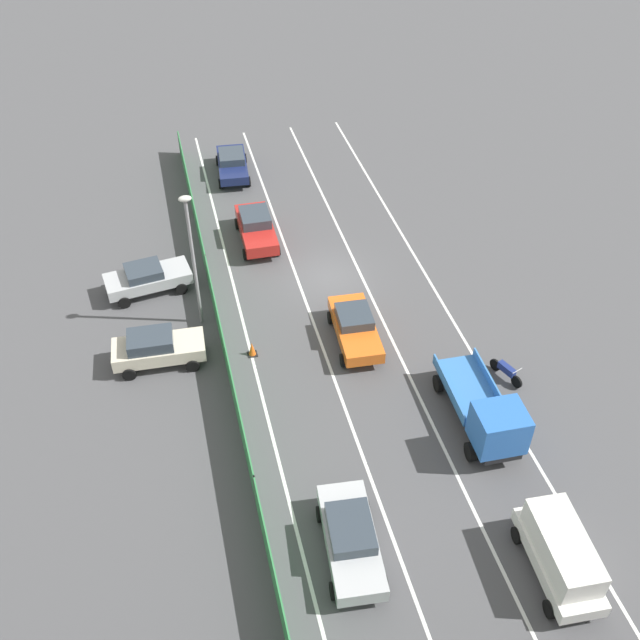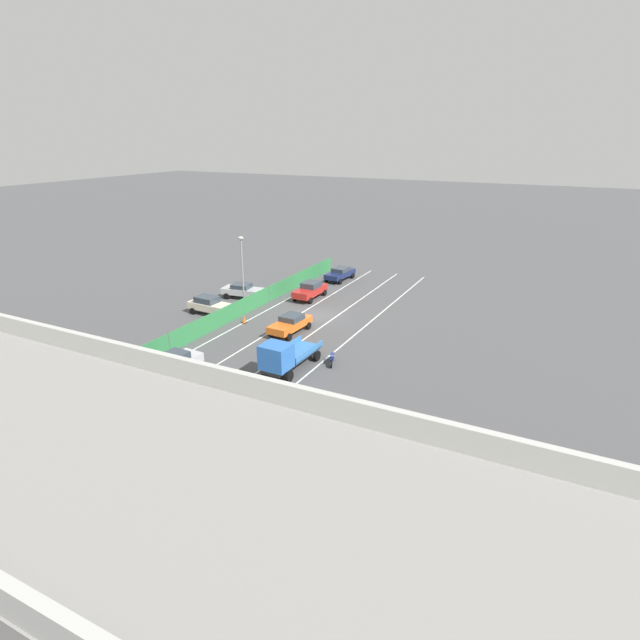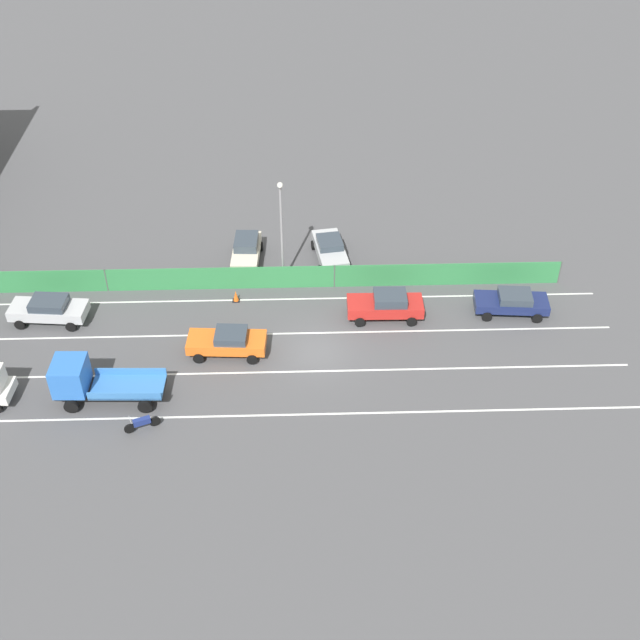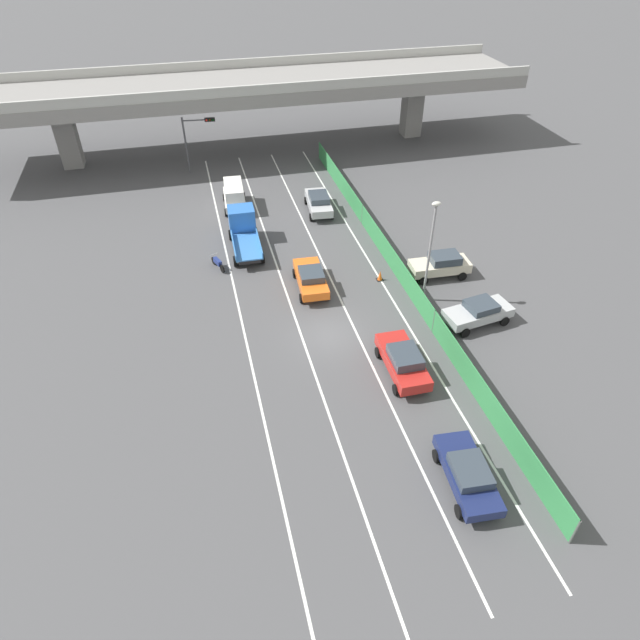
{
  "view_description": "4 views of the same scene",
  "coord_description": "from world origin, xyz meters",
  "px_view_note": "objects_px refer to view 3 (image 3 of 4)",
  "views": [
    {
      "loc": [
        8.09,
        30.49,
        24.14
      ],
      "look_at": [
        1.68,
        4.69,
        1.17
      ],
      "focal_mm": 40.99,
      "sensor_mm": 36.0,
      "label": 1
    },
    {
      "loc": [
        -21.14,
        41.31,
        16.42
      ],
      "look_at": [
        -2.83,
        5.26,
        1.65
      ],
      "focal_mm": 28.79,
      "sensor_mm": 36.0,
      "label": 2
    },
    {
      "loc": [
        -36.08,
        0.93,
        31.51
      ],
      "look_at": [
        1.79,
        -0.22,
        0.95
      ],
      "focal_mm": 45.46,
      "sensor_mm": 36.0,
      "label": 3
    },
    {
      "loc": [
        -7.03,
        -25.41,
        22.07
      ],
      "look_at": [
        -0.71,
        -0.45,
        1.67
      ],
      "focal_mm": 30.65,
      "sensor_mm": 36.0,
      "label": 4
    }
  ],
  "objects_px": {
    "car_sedan_navy": "(512,302)",
    "traffic_cone": "(236,296)",
    "flatbed_truck_blue": "(88,381)",
    "parked_wagon_silver": "(330,249)",
    "street_lamp": "(281,224)",
    "car_sedan_red": "(386,305)",
    "car_sedan_silver": "(49,309)",
    "parked_sedan_cream": "(246,250)",
    "car_taxi_orange": "(228,341)",
    "motorcycle": "(142,423)"
  },
  "relations": [
    {
      "from": "car_sedan_navy",
      "to": "parked_sedan_cream",
      "type": "bearing_deg",
      "value": 69.95
    },
    {
      "from": "parked_wagon_silver",
      "to": "traffic_cone",
      "type": "height_order",
      "value": "parked_wagon_silver"
    },
    {
      "from": "car_sedan_silver",
      "to": "traffic_cone",
      "type": "xyz_separation_m",
      "value": [
        1.67,
        -11.34,
        -0.56
      ]
    },
    {
      "from": "parked_sedan_cream",
      "to": "traffic_cone",
      "type": "relative_size",
      "value": 5.8
    },
    {
      "from": "car_sedan_silver",
      "to": "car_sedan_red",
      "type": "relative_size",
      "value": 1.02
    },
    {
      "from": "motorcycle",
      "to": "parked_wagon_silver",
      "type": "bearing_deg",
      "value": -34.23
    },
    {
      "from": "car_sedan_navy",
      "to": "traffic_cone",
      "type": "relative_size",
      "value": 6.24
    },
    {
      "from": "parked_sedan_cream",
      "to": "car_sedan_silver",
      "type": "bearing_deg",
      "value": 116.99
    },
    {
      "from": "car_taxi_orange",
      "to": "car_sedan_navy",
      "type": "bearing_deg",
      "value": -79.3
    },
    {
      "from": "parked_sedan_cream",
      "to": "street_lamp",
      "type": "xyz_separation_m",
      "value": [
        -2.31,
        -2.48,
        3.46
      ]
    },
    {
      "from": "parked_wagon_silver",
      "to": "traffic_cone",
      "type": "xyz_separation_m",
      "value": [
        -4.45,
        6.18,
        -0.52
      ]
    },
    {
      "from": "flatbed_truck_blue",
      "to": "traffic_cone",
      "type": "bearing_deg",
      "value": -40.82
    },
    {
      "from": "flatbed_truck_blue",
      "to": "street_lamp",
      "type": "relative_size",
      "value": 0.81
    },
    {
      "from": "car_sedan_silver",
      "to": "motorcycle",
      "type": "relative_size",
      "value": 2.59
    },
    {
      "from": "car_taxi_orange",
      "to": "motorcycle",
      "type": "relative_size",
      "value": 2.52
    },
    {
      "from": "car_sedan_silver",
      "to": "flatbed_truck_blue",
      "type": "bearing_deg",
      "value": -151.3
    },
    {
      "from": "car_sedan_red",
      "to": "street_lamp",
      "type": "distance_m",
      "value": 8.28
    },
    {
      "from": "car_sedan_navy",
      "to": "parked_sedan_cream",
      "type": "height_order",
      "value": "parked_sedan_cream"
    },
    {
      "from": "motorcycle",
      "to": "car_taxi_orange",
      "type": "bearing_deg",
      "value": -34.74
    },
    {
      "from": "car_taxi_orange",
      "to": "motorcycle",
      "type": "height_order",
      "value": "car_taxi_orange"
    },
    {
      "from": "car_sedan_red",
      "to": "car_sedan_navy",
      "type": "height_order",
      "value": "car_sedan_red"
    },
    {
      "from": "flatbed_truck_blue",
      "to": "traffic_cone",
      "type": "xyz_separation_m",
      "value": [
        8.69,
        -7.5,
        -0.98
      ]
    },
    {
      "from": "car_taxi_orange",
      "to": "flatbed_truck_blue",
      "type": "distance_m",
      "value": 8.18
    },
    {
      "from": "motorcycle",
      "to": "parked_wagon_silver",
      "type": "height_order",
      "value": "parked_wagon_silver"
    },
    {
      "from": "car_sedan_red",
      "to": "car_taxi_orange",
      "type": "bearing_deg",
      "value": 108.06
    },
    {
      "from": "flatbed_truck_blue",
      "to": "parked_sedan_cream",
      "type": "height_order",
      "value": "flatbed_truck_blue"
    },
    {
      "from": "car_taxi_orange",
      "to": "parked_wagon_silver",
      "type": "height_order",
      "value": "car_taxi_orange"
    },
    {
      "from": "car_sedan_silver",
      "to": "car_taxi_orange",
      "type": "height_order",
      "value": "car_sedan_silver"
    },
    {
      "from": "flatbed_truck_blue",
      "to": "parked_wagon_silver",
      "type": "bearing_deg",
      "value": -46.17
    },
    {
      "from": "car_sedan_red",
      "to": "traffic_cone",
      "type": "distance_m",
      "value": 9.6
    },
    {
      "from": "parked_wagon_silver",
      "to": "car_sedan_red",
      "type": "bearing_deg",
      "value": -153.23
    },
    {
      "from": "car_sedan_red",
      "to": "traffic_cone",
      "type": "height_order",
      "value": "car_sedan_red"
    },
    {
      "from": "car_sedan_silver",
      "to": "parked_wagon_silver",
      "type": "bearing_deg",
      "value": -70.74
    },
    {
      "from": "motorcycle",
      "to": "street_lamp",
      "type": "bearing_deg",
      "value": -29.36
    },
    {
      "from": "car_sedan_red",
      "to": "car_sedan_silver",
      "type": "bearing_deg",
      "value": 89.34
    },
    {
      "from": "flatbed_truck_blue",
      "to": "traffic_cone",
      "type": "height_order",
      "value": "flatbed_truck_blue"
    },
    {
      "from": "car_sedan_silver",
      "to": "parked_sedan_cream",
      "type": "distance_m",
      "value": 13.31
    },
    {
      "from": "flatbed_truck_blue",
      "to": "car_sedan_red",
      "type": "bearing_deg",
      "value": -68.15
    },
    {
      "from": "car_sedan_silver",
      "to": "parked_wagon_silver",
      "type": "xyz_separation_m",
      "value": [
        6.12,
        -17.52,
        -0.04
      ]
    },
    {
      "from": "parked_wagon_silver",
      "to": "street_lamp",
      "type": "relative_size",
      "value": 0.63
    },
    {
      "from": "car_sedan_red",
      "to": "car_sedan_navy",
      "type": "xyz_separation_m",
      "value": [
        0.17,
        -7.87,
        -0.09
      ]
    },
    {
      "from": "car_taxi_orange",
      "to": "car_sedan_silver",
      "type": "bearing_deg",
      "value": 73.21
    },
    {
      "from": "car_sedan_red",
      "to": "car_sedan_navy",
      "type": "relative_size",
      "value": 1.01
    },
    {
      "from": "parked_wagon_silver",
      "to": "car_sedan_silver",
      "type": "bearing_deg",
      "value": 109.26
    },
    {
      "from": "parked_wagon_silver",
      "to": "parked_sedan_cream",
      "type": "xyz_separation_m",
      "value": [
        -0.08,
        5.66,
        0.09
      ]
    },
    {
      "from": "flatbed_truck_blue",
      "to": "parked_sedan_cream",
      "type": "distance_m",
      "value": 15.33
    },
    {
      "from": "car_taxi_orange",
      "to": "street_lamp",
      "type": "relative_size",
      "value": 0.64
    },
    {
      "from": "flatbed_truck_blue",
      "to": "street_lamp",
      "type": "bearing_deg",
      "value": -44.37
    },
    {
      "from": "car_sedan_navy",
      "to": "traffic_cone",
      "type": "bearing_deg",
      "value": 84.24
    },
    {
      "from": "car_sedan_silver",
      "to": "car_sedan_red",
      "type": "bearing_deg",
      "value": -90.66
    }
  ]
}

